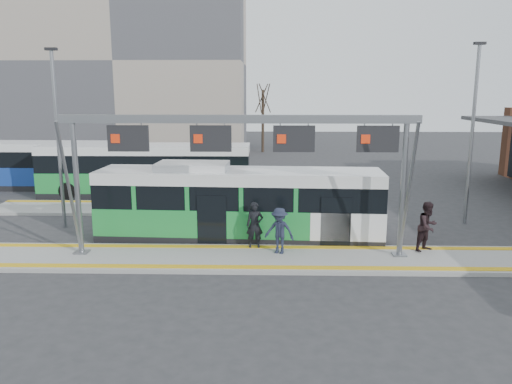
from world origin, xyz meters
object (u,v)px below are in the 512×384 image
(gantry, at_px, (243,144))
(passenger_b, at_px, (428,226))
(hero_bus, at_px, (239,204))
(passenger_a, at_px, (255,225))
(passenger_c, at_px, (279,231))

(gantry, xyz_separation_m, passenger_b, (7.03, 0.62, -3.19))
(gantry, relative_size, hero_bus, 1.09)
(passenger_a, height_order, passenger_b, passenger_b)
(hero_bus, relative_size, passenger_c, 6.80)
(hero_bus, relative_size, passenger_a, 6.57)
(passenger_b, relative_size, passenger_c, 1.10)
(gantry, height_order, passenger_c, gantry)
(passenger_c, bearing_deg, hero_bus, 144.44)
(gantry, bearing_deg, passenger_a, 63.86)
(gantry, bearing_deg, passenger_c, 7.82)
(gantry, distance_m, hero_bus, 3.82)
(hero_bus, distance_m, passenger_b, 7.61)
(hero_bus, height_order, passenger_c, hero_bus)
(gantry, xyz_separation_m, passenger_c, (1.36, 0.19, -3.27))
(gantry, bearing_deg, hero_bus, 96.97)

